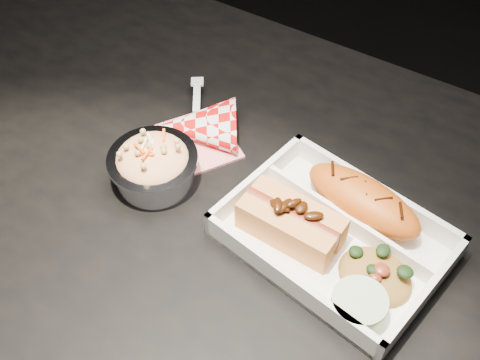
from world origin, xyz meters
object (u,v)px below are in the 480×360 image
at_px(dining_table, 222,260).
at_px(fried_pastry, 363,200).
at_px(food_tray, 334,239).
at_px(hotdog, 291,221).
at_px(foil_coleslaw_cup, 153,164).
at_px(napkin_fork, 196,127).

relative_size(dining_table, fried_pastry, 7.67).
bearing_deg(fried_pastry, food_tray, -99.69).
xyz_separation_m(hotdog, foil_coleslaw_cup, (-0.19, -0.01, -0.00)).
relative_size(dining_table, food_tray, 4.34).
relative_size(foil_coleslaw_cup, napkin_fork, 0.70).
bearing_deg(hotdog, dining_table, -163.13).
bearing_deg(food_tray, hotdog, -149.23).
relative_size(hotdog, foil_coleslaw_cup, 1.08).
height_order(dining_table, foil_coleslaw_cup, foil_coleslaw_cup).
relative_size(dining_table, hotdog, 9.68).
height_order(food_tray, hotdog, hotdog).
bearing_deg(napkin_fork, hotdog, 33.09).
height_order(food_tray, napkin_fork, napkin_fork).
bearing_deg(napkin_fork, food_tray, 41.45).
height_order(fried_pastry, hotdog, hotdog).
distance_m(dining_table, foil_coleslaw_cup, 0.16).
distance_m(food_tray, fried_pastry, 0.06).
distance_m(dining_table, fried_pastry, 0.21).
relative_size(dining_table, foil_coleslaw_cup, 10.44).
height_order(hotdog, napkin_fork, napkin_fork).
distance_m(fried_pastry, hotdog, 0.09).
bearing_deg(fried_pastry, napkin_fork, 177.62).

